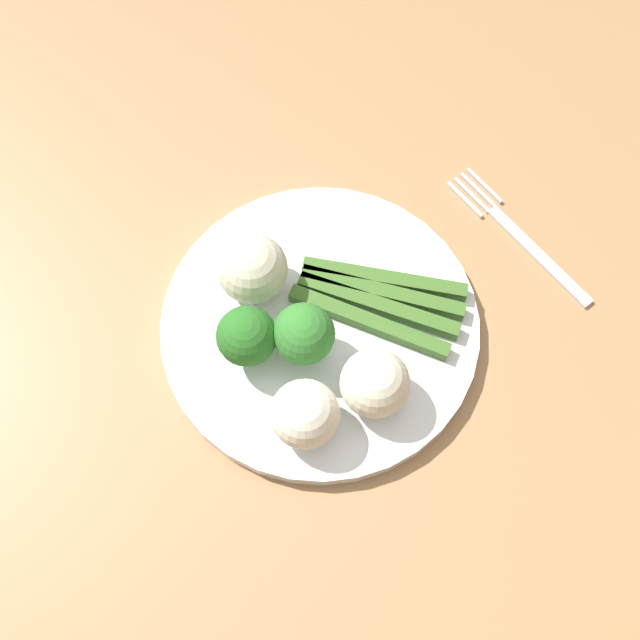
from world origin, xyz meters
TOP-DOWN VIEW (x-y plane):
  - ground_plane at (0.00, 0.00)m, footprint 6.00×6.00m
  - dining_table at (0.00, 0.00)m, footprint 1.11×0.87m
  - plate at (-0.03, -0.06)m, footprint 0.26×0.26m
  - asparagus_bundle at (0.02, -0.08)m, footprint 0.11×0.14m
  - broccoli_outer_edge at (-0.05, -0.07)m, footprint 0.05×0.05m
  - broccoli_front at (-0.08, -0.03)m, footprint 0.05×0.05m
  - cauliflower_right at (-0.04, 0.01)m, footprint 0.06×0.06m
  - cauliflower_front_left at (-0.04, -0.13)m, footprint 0.05×0.05m
  - cauliflower_left at (-0.10, -0.11)m, footprint 0.05×0.05m
  - fork at (0.16, -0.12)m, footprint 0.04×0.17m

SIDE VIEW (x-z plane):
  - ground_plane at x=0.00m, z-range -0.02..0.00m
  - dining_table at x=0.00m, z-range 0.25..0.97m
  - fork at x=0.16m, z-range 0.72..0.73m
  - plate at x=-0.03m, z-range 0.72..0.74m
  - asparagus_bundle at x=0.02m, z-range 0.74..0.75m
  - cauliflower_left at x=-0.10m, z-range 0.74..0.79m
  - cauliflower_front_left at x=-0.04m, z-range 0.74..0.79m
  - cauliflower_right at x=-0.04m, z-range 0.74..0.80m
  - broccoli_front at x=-0.08m, z-range 0.74..0.80m
  - broccoli_outer_edge at x=-0.05m, z-range 0.74..0.80m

